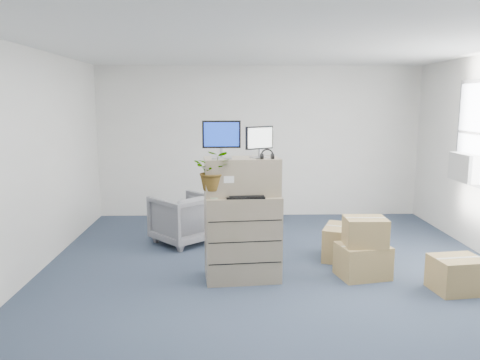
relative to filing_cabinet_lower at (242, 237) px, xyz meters
name	(u,v)px	position (x,y,z in m)	size (l,w,h in m)	color
ground	(278,285)	(0.42, -0.25, -0.52)	(7.00, 7.00, 0.00)	#222B3D
wall_back	(259,142)	(0.42, 3.26, 0.88)	(6.00, 0.02, 2.80)	silver
ac_unit	(466,167)	(3.29, 1.15, 0.68)	(0.24, 0.60, 0.40)	white
filing_cabinet_lower	(242,237)	(0.00, 0.00, 0.00)	(0.89, 0.54, 1.04)	gray
filing_cabinet_upper	(242,176)	(0.00, 0.05, 0.74)	(0.89, 0.44, 0.44)	gray
monitor_left	(221,137)	(-0.24, -0.01, 1.21)	(0.45, 0.18, 0.44)	#99999E
monitor_right	(259,140)	(0.20, 0.04, 1.17)	(0.34, 0.23, 0.37)	#99999E
headphones	(267,155)	(0.29, -0.07, 1.01)	(0.15, 0.15, 0.02)	black
keyboard	(245,197)	(0.03, -0.16, 0.53)	(0.45, 0.19, 0.02)	black
mouse	(270,195)	(0.32, -0.11, 0.54)	(0.10, 0.06, 0.03)	silver
water_bottle	(249,185)	(0.08, 0.03, 0.64)	(0.07, 0.07, 0.24)	gray
phone_dock	(239,192)	(-0.04, 0.01, 0.56)	(0.06, 0.05, 0.12)	silver
external_drive	(268,191)	(0.32, 0.15, 0.55)	(0.18, 0.13, 0.05)	black
tissue_box	(266,186)	(0.29, 0.09, 0.61)	(0.21, 0.11, 0.08)	#459CEC
potted_plant	(213,176)	(-0.34, -0.12, 0.78)	(0.46, 0.51, 0.45)	#94AA89
office_chair	(183,216)	(-0.85, 1.49, -0.11)	(0.80, 0.75, 0.82)	#5C5C61
cardboard_boxes	(375,252)	(1.69, 0.17, -0.25)	(1.66, 1.79, 0.75)	#A3884E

